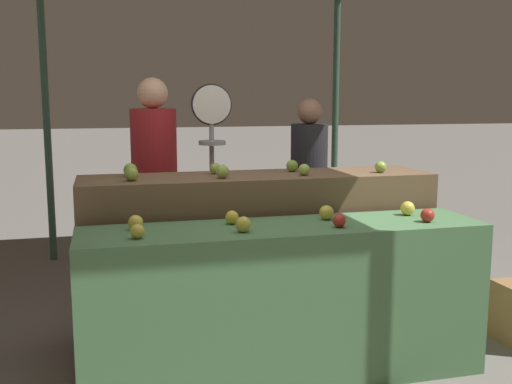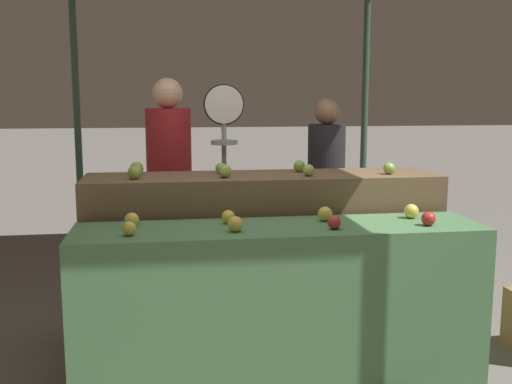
% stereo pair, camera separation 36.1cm
% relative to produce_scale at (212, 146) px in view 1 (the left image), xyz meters
% --- Properties ---
extents(ground_plane, '(60.00, 60.00, 0.00)m').
position_rel_produce_scale_xyz_m(ground_plane, '(0.19, -1.22, -1.26)').
color(ground_plane, slate).
extents(display_counter_front, '(2.30, 0.55, 0.90)m').
position_rel_produce_scale_xyz_m(display_counter_front, '(0.19, -1.22, -0.81)').
color(display_counter_front, '#4C7A4C').
rests_on(display_counter_front, ground_plane).
extents(display_counter_back, '(2.30, 0.55, 1.11)m').
position_rel_produce_scale_xyz_m(display_counter_back, '(0.19, -0.62, -0.70)').
color(display_counter_back, brown).
rests_on(display_counter_back, ground_plane).
extents(apple_front_0, '(0.08, 0.08, 0.08)m').
position_rel_produce_scale_xyz_m(apple_front_0, '(-0.63, -1.33, -0.32)').
color(apple_front_0, gold).
rests_on(apple_front_0, display_counter_front).
extents(apple_front_1, '(0.09, 0.09, 0.09)m').
position_rel_produce_scale_xyz_m(apple_front_1, '(-0.07, -1.32, -0.32)').
color(apple_front_1, gold).
rests_on(apple_front_1, display_counter_front).
extents(apple_front_2, '(0.08, 0.08, 0.08)m').
position_rel_produce_scale_xyz_m(apple_front_2, '(0.47, -1.34, -0.32)').
color(apple_front_2, '#B72D23').
rests_on(apple_front_2, display_counter_front).
extents(apple_front_3, '(0.08, 0.08, 0.08)m').
position_rel_produce_scale_xyz_m(apple_front_3, '(1.02, -1.33, -0.32)').
color(apple_front_3, '#B72D23').
rests_on(apple_front_3, display_counter_front).
extents(apple_front_4, '(0.08, 0.08, 0.08)m').
position_rel_produce_scale_xyz_m(apple_front_4, '(-0.63, -1.12, -0.32)').
color(apple_front_4, yellow).
rests_on(apple_front_4, display_counter_front).
extents(apple_front_5, '(0.08, 0.08, 0.08)m').
position_rel_produce_scale_xyz_m(apple_front_5, '(-0.09, -1.11, -0.32)').
color(apple_front_5, gold).
rests_on(apple_front_5, display_counter_front).
extents(apple_front_6, '(0.09, 0.09, 0.09)m').
position_rel_produce_scale_xyz_m(apple_front_6, '(0.48, -1.12, -0.32)').
color(apple_front_6, gold).
rests_on(apple_front_6, display_counter_front).
extents(apple_front_7, '(0.09, 0.09, 0.09)m').
position_rel_produce_scale_xyz_m(apple_front_7, '(1.01, -1.12, -0.32)').
color(apple_front_7, yellow).
rests_on(apple_front_7, display_counter_front).
extents(apple_back_0, '(0.09, 0.09, 0.09)m').
position_rel_produce_scale_xyz_m(apple_back_0, '(-0.62, -0.73, -0.10)').
color(apple_back_0, '#84AD3D').
rests_on(apple_back_0, display_counter_back).
extents(apple_back_1, '(0.08, 0.08, 0.08)m').
position_rel_produce_scale_xyz_m(apple_back_1, '(-0.07, -0.74, -0.10)').
color(apple_back_1, '#8EB247').
rests_on(apple_back_1, display_counter_back).
extents(apple_back_2, '(0.08, 0.08, 0.08)m').
position_rel_produce_scale_xyz_m(apple_back_2, '(0.47, -0.74, -0.11)').
color(apple_back_2, '#8EB247').
rests_on(apple_back_2, display_counter_back).
extents(apple_back_3, '(0.08, 0.08, 0.08)m').
position_rel_produce_scale_xyz_m(apple_back_3, '(1.02, -0.72, -0.11)').
color(apple_back_3, '#84AD3D').
rests_on(apple_back_3, display_counter_back).
extents(apple_back_4, '(0.09, 0.09, 0.09)m').
position_rel_produce_scale_xyz_m(apple_back_4, '(-0.62, -0.52, -0.10)').
color(apple_back_4, '#84AD3D').
rests_on(apple_back_4, display_counter_back).
extents(apple_back_5, '(0.07, 0.07, 0.07)m').
position_rel_produce_scale_xyz_m(apple_back_5, '(-0.07, -0.52, -0.11)').
color(apple_back_5, '#8EB247').
rests_on(apple_back_5, display_counter_back).
extents(apple_back_6, '(0.08, 0.08, 0.08)m').
position_rel_produce_scale_xyz_m(apple_back_6, '(0.46, -0.52, -0.11)').
color(apple_back_6, '#7AA338').
rests_on(apple_back_6, display_counter_back).
extents(produce_scale, '(0.30, 0.20, 1.71)m').
position_rel_produce_scale_xyz_m(produce_scale, '(0.00, 0.00, 0.00)').
color(produce_scale, '#99999E').
rests_on(produce_scale, ground_plane).
extents(person_vendor_at_scale, '(0.36, 0.36, 1.76)m').
position_rel_produce_scale_xyz_m(person_vendor_at_scale, '(-0.41, 0.21, -0.23)').
color(person_vendor_at_scale, '#2D2D38').
rests_on(person_vendor_at_scale, ground_plane).
extents(person_customer_left, '(0.38, 0.38, 1.61)m').
position_rel_produce_scale_xyz_m(person_customer_left, '(0.87, 0.31, -0.32)').
color(person_customer_left, '#2D2D38').
rests_on(person_customer_left, ground_plane).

